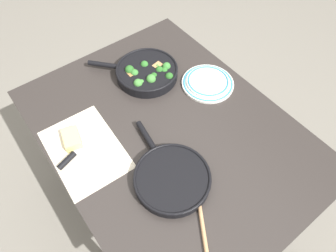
% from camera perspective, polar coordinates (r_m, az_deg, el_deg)
% --- Properties ---
extents(ground_plane, '(14.00, 14.00, 0.00)m').
position_cam_1_polar(ground_plane, '(1.97, -0.00, -13.36)').
color(ground_plane, slate).
extents(dining_table_red, '(1.26, 0.96, 0.76)m').
position_cam_1_polar(dining_table_red, '(1.36, -0.00, -2.43)').
color(dining_table_red, '#2D2826').
rests_on(dining_table_red, ground_plane).
extents(skillet_broccoli, '(0.38, 0.36, 0.07)m').
position_cam_1_polar(skillet_broccoli, '(1.48, -4.05, 10.24)').
color(skillet_broccoli, black).
rests_on(skillet_broccoli, dining_table_red).
extents(skillet_eggs, '(0.44, 0.30, 0.04)m').
position_cam_1_polar(skillet_eggs, '(1.15, 0.70, -9.85)').
color(skillet_eggs, black).
rests_on(skillet_eggs, dining_table_red).
extents(wooden_spoon, '(0.32, 0.22, 0.02)m').
position_cam_1_polar(wooden_spoon, '(1.12, 6.21, -16.04)').
color(wooden_spoon, tan).
rests_on(wooden_spoon, dining_table_red).
extents(parchment_sheet, '(0.39, 0.28, 0.00)m').
position_cam_1_polar(parchment_sheet, '(1.28, -15.50, -4.33)').
color(parchment_sheet, beige).
rests_on(parchment_sheet, dining_table_red).
extents(grater_knife, '(0.10, 0.25, 0.02)m').
position_cam_1_polar(grater_knife, '(1.28, -17.22, -4.90)').
color(grater_knife, silver).
rests_on(grater_knife, dining_table_red).
extents(cheese_block, '(0.11, 0.09, 0.04)m').
position_cam_1_polar(cheese_block, '(1.30, -17.80, -2.36)').
color(cheese_block, '#EFD67A').
rests_on(cheese_block, dining_table_red).
extents(dinner_plate_stack, '(0.25, 0.25, 0.03)m').
position_cam_1_polar(dinner_plate_stack, '(1.46, 7.60, 8.24)').
color(dinner_plate_stack, silver).
rests_on(dinner_plate_stack, dining_table_red).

